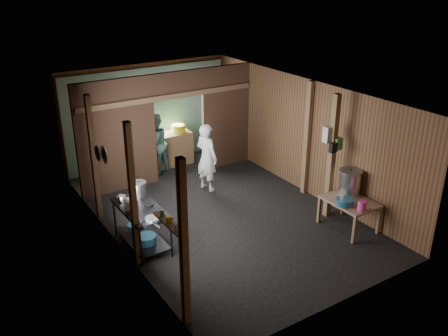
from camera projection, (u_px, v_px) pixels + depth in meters
floor at (219, 213)px, 10.17m from camera, size 4.50×7.00×0.00m
ceiling at (218, 92)px, 9.16m from camera, size 4.50×7.00×0.00m
wall_back at (147, 114)px, 12.39m from camera, size 4.50×0.00×2.60m
wall_front at (346, 230)px, 6.95m from camera, size 4.50×0.00×2.60m
wall_left at (112, 180)px, 8.56m from camera, size 0.00×7.00×2.60m
wall_right at (304, 136)px, 10.78m from camera, size 0.00×7.00×2.60m
partition_left at (117, 137)px, 10.72m from camera, size 1.85×0.10×2.60m
partition_right at (226, 117)px, 12.15m from camera, size 1.35×0.10×2.60m
partition_header at (178, 84)px, 11.11m from camera, size 1.30×0.10×0.60m
turquoise_panel at (148, 116)px, 12.36m from camera, size 4.40×0.06×2.50m
back_counter at (169, 150)px, 12.45m from camera, size 1.20×0.50×0.85m
wall_clock at (157, 90)px, 12.20m from camera, size 0.20×0.03×0.20m
post_left_a at (184, 246)px, 6.57m from camera, size 0.10×0.12×2.60m
post_left_b at (133, 196)px, 7.97m from camera, size 0.10×0.12×2.60m
post_left_c at (94, 158)px, 9.52m from camera, size 0.10×0.12×2.60m
post_right at (307, 139)px, 10.59m from camera, size 0.10×0.12×2.60m
post_free at (332, 158)px, 9.57m from camera, size 0.12×0.12×2.60m
cross_beam at (169, 96)px, 11.04m from camera, size 4.40×0.12×0.12m
pan_lid_big at (104, 155)px, 8.75m from camera, size 0.03×0.34×0.34m
pan_lid_small at (98, 153)px, 9.10m from camera, size 0.03×0.30×0.30m
wall_shelf at (169, 223)px, 6.93m from camera, size 0.14×0.80×0.03m
jar_white at (177, 227)px, 6.71m from camera, size 0.07×0.07×0.10m
jar_yellow at (169, 219)px, 6.91m from camera, size 0.08×0.08×0.10m
jar_green at (162, 213)px, 7.08m from camera, size 0.06×0.06×0.10m
bag_white at (329, 134)px, 9.42m from camera, size 0.22×0.15×0.32m
bag_green at (338, 144)px, 9.44m from camera, size 0.16×0.12×0.24m
bag_black at (333, 148)px, 9.37m from camera, size 0.14×0.10×0.20m
gas_range at (142, 227)px, 8.83m from camera, size 0.70×1.35×0.80m
prep_table at (348, 214)px, 9.47m from camera, size 0.74×1.02×0.60m
stove_pot_large at (139, 189)px, 9.06m from camera, size 0.32×0.32×0.31m
stove_pot_med at (132, 206)px, 8.54m from camera, size 0.30×0.30×0.23m
stove_saucepan at (122, 198)px, 8.93m from camera, size 0.16×0.16×0.09m
frying_pan at (153, 219)px, 8.25m from camera, size 0.35×0.53×0.06m
blue_tub_front at (147, 239)px, 8.75m from camera, size 0.36×0.36×0.15m
blue_tub_back at (135, 227)px, 9.20m from camera, size 0.28×0.28×0.11m
stock_pot at (350, 183)px, 9.53m from camera, size 0.61×0.61×0.53m
wash_basin at (345, 202)px, 9.17m from camera, size 0.35×0.35×0.13m
pink_bucket at (362, 206)px, 8.95m from camera, size 0.18×0.18×0.19m
knife at (366, 210)px, 8.97m from camera, size 0.30×0.04×0.01m
yellow_tub at (178, 128)px, 12.39m from camera, size 0.35×0.35×0.20m
red_cup at (154, 134)px, 12.06m from camera, size 0.11×0.11×0.13m
cook at (207, 157)px, 10.95m from camera, size 0.52×0.66×1.58m
worker_back at (155, 144)px, 11.82m from camera, size 0.93×0.84×1.56m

